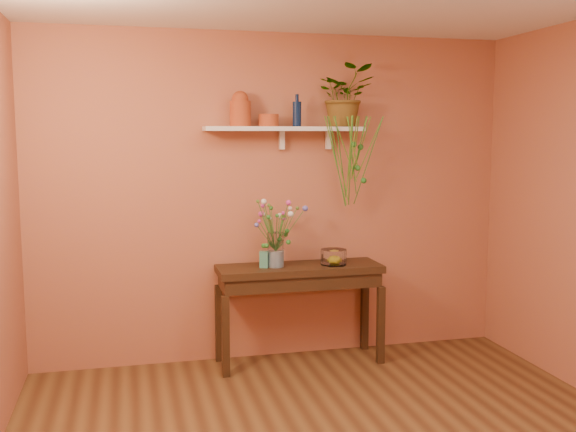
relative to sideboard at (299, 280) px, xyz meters
The scene contains 13 objects.
room 1.89m from the sideboard, 94.85° to the right, with size 4.04×4.04×2.70m.
sideboard is the anchor object (origin of this frame).
wall_shelf 1.23m from the sideboard, 129.01° to the left, with size 1.30×0.24×0.19m.
terracotta_jug 1.45m from the sideboard, 167.43° to the left, with size 0.19×0.19×0.28m.
terracotta_pot 1.32m from the sideboard, 156.96° to the left, with size 0.16×0.16×0.10m, color #A7391B.
blue_bottle 1.35m from the sideboard, 90.25° to the left, with size 0.08×0.08×0.26m.
spider_plant 1.56m from the sideboard, 17.27° to the left, with size 0.45×0.39×0.50m, color #2A7126.
plant_fronds 1.10m from the sideboard, ahead, with size 0.52×0.39×0.74m.
glass_vase 0.31m from the sideboard, behind, with size 0.13×0.13×0.28m.
bouquet 0.53m from the sideboard, behind, with size 0.44×0.43×0.43m.
glass_bowl 0.33m from the sideboard, ahead, with size 0.21×0.21×0.13m.
lemon 0.33m from the sideboard, ahead, with size 0.07×0.07×0.07m, color yellow.
carton 0.35m from the sideboard, behind, with size 0.07×0.05×0.13m, color teal.
Camera 1 is at (-1.20, -3.32, 1.87)m, focal length 40.99 mm.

